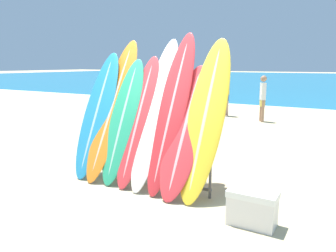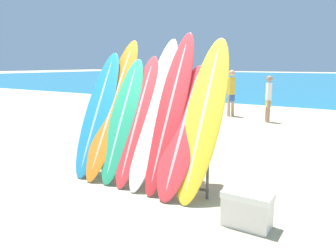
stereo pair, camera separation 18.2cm
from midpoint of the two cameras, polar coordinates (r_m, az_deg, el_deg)
ground_plane at (r=5.14m, az=-5.79°, el=-10.88°), size 160.00×160.00×0.00m
surfboard_rack at (r=5.22m, az=-3.66°, el=-5.47°), size 2.34×0.04×0.80m
surfboard_slot_0 at (r=5.79m, az=-11.27°, el=2.20°), size 0.57×1.05×2.10m
surfboard_slot_1 at (r=5.65m, az=-8.68°, el=3.22°), size 0.55×1.32×2.32m
surfboard_slot_2 at (r=5.39m, az=-6.94°, el=1.11°), size 0.53×1.00×1.99m
surfboard_slot_3 at (r=5.23m, az=-4.33°, el=1.10°), size 0.49×1.05×2.03m
surfboard_slot_4 at (r=5.12m, az=-1.41°, el=2.49°), size 0.49×1.23×2.31m
surfboard_slot_5 at (r=4.97m, az=1.46°, el=2.79°), size 0.49×1.25×2.41m
surfboard_slot_6 at (r=4.78m, az=3.74°, el=-0.68°), size 0.59×1.14×1.89m
surfboard_slot_7 at (r=4.70m, az=7.29°, el=1.54°), size 0.57×1.19×2.29m
person_near_water at (r=12.18m, az=11.39°, el=5.96°), size 0.26×0.29×1.68m
person_mid_beach at (r=11.22m, az=17.55°, el=4.84°), size 0.24×0.26×1.52m
cooler_box at (r=4.09m, az=14.90°, el=-13.80°), size 0.57×0.31×0.43m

